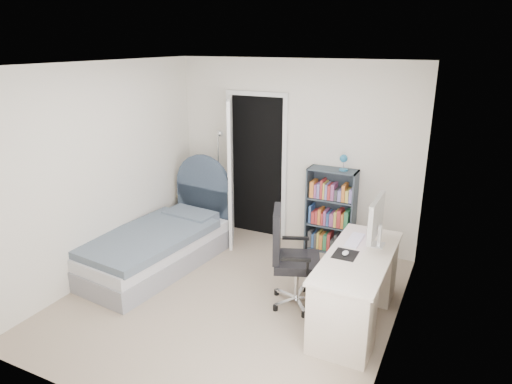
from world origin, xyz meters
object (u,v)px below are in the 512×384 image
at_px(desk, 357,285).
at_px(nightstand, 196,201).
at_px(office_chair, 289,253).
at_px(bed, 160,244).
at_px(floor_lamp, 220,191).
at_px(bookcase, 331,214).

bearing_deg(desk, nightstand, 153.54).
bearing_deg(office_chair, desk, 0.58).
relative_size(bed, floor_lamp, 1.37).
bearing_deg(floor_lamp, desk, -30.41).
bearing_deg(office_chair, bookcase, 89.75).
relative_size(nightstand, bookcase, 0.46).
xyz_separation_m(bed, nightstand, (-0.27, 1.26, 0.13)).
relative_size(floor_lamp, office_chair, 1.41).
height_order(bed, desk, bed).
distance_m(bed, bookcase, 2.25).
height_order(bed, bookcase, bookcase).
bearing_deg(nightstand, office_chair, -34.10).
height_order(desk, office_chair, desk).
xyz_separation_m(bookcase, office_chair, (-0.01, -1.48, 0.07)).
bearing_deg(nightstand, desk, -26.46).
height_order(bookcase, desk, bookcase).
xyz_separation_m(bed, floor_lamp, (0.15, 1.26, 0.34)).
distance_m(bookcase, desk, 1.64).
xyz_separation_m(bookcase, desk, (0.72, -1.47, -0.12)).
xyz_separation_m(bed, bookcase, (1.80, 1.33, 0.24)).
relative_size(nightstand, office_chair, 0.57).
bearing_deg(desk, bed, 176.90).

